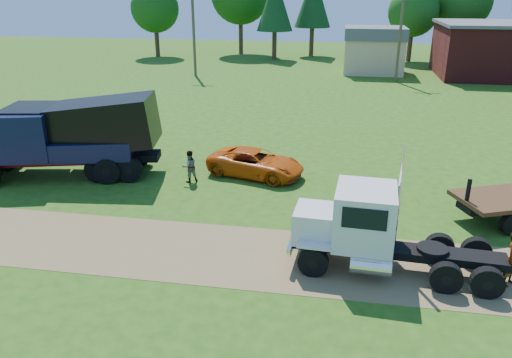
% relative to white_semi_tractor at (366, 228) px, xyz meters
% --- Properties ---
extents(ground, '(140.00, 140.00, 0.00)m').
position_rel_white_semi_tractor_xyz_m(ground, '(-2.02, 0.04, -1.41)').
color(ground, '#244C10').
rests_on(ground, ground).
extents(dirt_track, '(120.00, 4.20, 0.01)m').
position_rel_white_semi_tractor_xyz_m(dirt_track, '(-2.02, 0.04, -1.40)').
color(dirt_track, brown).
rests_on(dirt_track, ground).
extents(white_semi_tractor, '(6.90, 2.65, 4.12)m').
position_rel_white_semi_tractor_xyz_m(white_semi_tractor, '(0.00, 0.00, 0.00)').
color(white_semi_tractor, black).
rests_on(white_semi_tractor, ground).
extents(black_dump_truck, '(9.19, 4.20, 3.90)m').
position_rel_white_semi_tractor_xyz_m(black_dump_truck, '(-13.76, 6.56, 0.74)').
color(black_dump_truck, black).
rests_on(black_dump_truck, ground).
extents(navy_truck, '(7.78, 4.46, 3.31)m').
position_rel_white_semi_tractor_xyz_m(navy_truck, '(-14.82, 5.86, 0.29)').
color(navy_truck, maroon).
rests_on(navy_truck, ground).
extents(orange_pickup, '(5.12, 3.33, 1.31)m').
position_rel_white_semi_tractor_xyz_m(orange_pickup, '(-4.97, 7.75, -0.75)').
color(orange_pickup, '#CB5009').
rests_on(orange_pickup, ground).
extents(spectator_b, '(0.95, 0.91, 1.55)m').
position_rel_white_semi_tractor_xyz_m(spectator_b, '(-7.91, 6.39, -0.63)').
color(spectator_b, '#999999').
rests_on(spectator_b, ground).
extents(tan_shed, '(6.20, 5.40, 4.70)m').
position_rel_white_semi_tractor_xyz_m(tan_shed, '(1.98, 40.04, 1.02)').
color(tan_shed, tan).
rests_on(tan_shed, ground).
extents(utility_poles, '(42.20, 0.28, 9.00)m').
position_rel_white_semi_tractor_xyz_m(utility_poles, '(3.98, 35.04, 3.31)').
color(utility_poles, '#4D402B').
rests_on(utility_poles, ground).
extents(tree_row, '(59.26, 11.15, 11.51)m').
position_rel_white_semi_tractor_xyz_m(tree_row, '(2.68, 50.78, 5.34)').
color(tree_row, '#372916').
rests_on(tree_row, ground).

